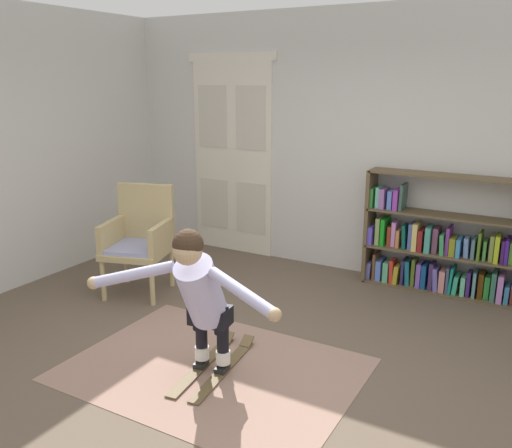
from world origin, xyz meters
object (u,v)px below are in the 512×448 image
object	(u,v)px
wicker_chair	(140,237)
person_skier	(200,291)
skis_pair	(215,365)
bookshelf	(439,247)

from	to	relation	value
wicker_chair	person_skier	distance (m)	1.93
skis_pair	person_skier	size ratio (longest dim) A/B	0.69
wicker_chair	skis_pair	xyz separation A→B (m)	(1.54, -0.93, -0.56)
bookshelf	wicker_chair	distance (m)	3.08
wicker_chair	person_skier	xyz separation A→B (m)	(1.56, -1.14, 0.13)
skis_pair	person_skier	distance (m)	0.72
bookshelf	skis_pair	size ratio (longest dim) A/B	1.63
wicker_chair	person_skier	size ratio (longest dim) A/B	0.76
skis_pair	bookshelf	bearing A→B (deg)	64.91
wicker_chair	person_skier	world-z (taller)	person_skier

